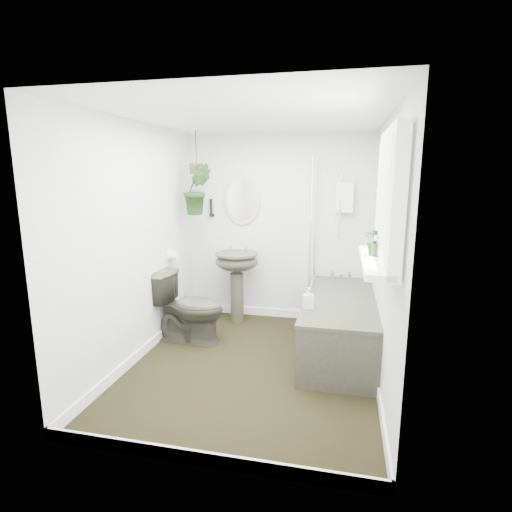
# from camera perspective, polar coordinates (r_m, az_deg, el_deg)

# --- Properties ---
(floor) EXTENTS (2.30, 2.80, 0.02)m
(floor) POSITION_cam_1_polar(r_m,az_deg,el_deg) (4.01, -0.48, -15.46)
(floor) COLOR black
(floor) RESTS_ON ground
(ceiling) EXTENTS (2.30, 2.80, 0.02)m
(ceiling) POSITION_cam_1_polar(r_m,az_deg,el_deg) (3.60, -0.54, 19.54)
(ceiling) COLOR white
(ceiling) RESTS_ON ground
(wall_back) EXTENTS (2.30, 0.02, 2.30)m
(wall_back) POSITION_cam_1_polar(r_m,az_deg,el_deg) (5.00, 3.12, 3.95)
(wall_back) COLOR silver
(wall_back) RESTS_ON ground
(wall_front) EXTENTS (2.30, 0.02, 2.30)m
(wall_front) POSITION_cam_1_polar(r_m,az_deg,el_deg) (2.31, -8.38, -5.14)
(wall_front) COLOR silver
(wall_front) RESTS_ON ground
(wall_left) EXTENTS (0.02, 2.80, 2.30)m
(wall_left) POSITION_cam_1_polar(r_m,az_deg,el_deg) (4.05, -16.74, 1.68)
(wall_left) COLOR silver
(wall_left) RESTS_ON ground
(wall_right) EXTENTS (0.02, 2.80, 2.30)m
(wall_right) POSITION_cam_1_polar(r_m,az_deg,el_deg) (3.56, 18.02, 0.30)
(wall_right) COLOR silver
(wall_right) RESTS_ON ground
(skirting) EXTENTS (2.30, 2.80, 0.10)m
(skirting) POSITION_cam_1_polar(r_m,az_deg,el_deg) (3.98, -0.48, -14.69)
(skirting) COLOR white
(skirting) RESTS_ON floor
(bathtub) EXTENTS (0.72, 1.72, 0.58)m
(bathtub) POSITION_cam_1_polar(r_m,az_deg,el_deg) (4.26, 11.77, -9.61)
(bathtub) COLOR #393A2E
(bathtub) RESTS_ON floor
(bath_screen) EXTENTS (0.04, 0.72, 1.40)m
(bath_screen) POSITION_cam_1_polar(r_m,az_deg,el_deg) (4.51, 8.18, 4.70)
(bath_screen) COLOR silver
(bath_screen) RESTS_ON bathtub
(shower_box) EXTENTS (0.20, 0.10, 0.35)m
(shower_box) POSITION_cam_1_polar(r_m,az_deg,el_deg) (4.82, 12.55, 8.20)
(shower_box) COLOR white
(shower_box) RESTS_ON wall_back
(oval_mirror) EXTENTS (0.46, 0.03, 0.62)m
(oval_mirror) POSITION_cam_1_polar(r_m,az_deg,el_deg) (5.02, -2.04, 8.01)
(oval_mirror) COLOR #C9BB89
(oval_mirror) RESTS_ON wall_back
(wall_sconce) EXTENTS (0.04, 0.04, 0.22)m
(wall_sconce) POSITION_cam_1_polar(r_m,az_deg,el_deg) (5.13, -6.42, 6.90)
(wall_sconce) COLOR black
(wall_sconce) RESTS_ON wall_back
(toilet_roll_holder) EXTENTS (0.11, 0.11, 0.11)m
(toilet_roll_holder) POSITION_cam_1_polar(r_m,az_deg,el_deg) (4.68, -11.79, 0.10)
(toilet_roll_holder) COLOR white
(toilet_roll_holder) RESTS_ON wall_left
(window_recess) EXTENTS (0.08, 1.00, 0.90)m
(window_recess) POSITION_cam_1_polar(r_m,az_deg,el_deg) (2.80, 18.54, 7.70)
(window_recess) COLOR white
(window_recess) RESTS_ON wall_right
(window_sill) EXTENTS (0.18, 1.00, 0.04)m
(window_sill) POSITION_cam_1_polar(r_m,az_deg,el_deg) (2.85, 16.60, -0.68)
(window_sill) COLOR white
(window_sill) RESTS_ON wall_right
(window_blinds) EXTENTS (0.01, 0.86, 0.76)m
(window_blinds) POSITION_cam_1_polar(r_m,az_deg,el_deg) (2.79, 17.61, 7.75)
(window_blinds) COLOR white
(window_blinds) RESTS_ON wall_right
(toilet) EXTENTS (0.79, 0.48, 0.78)m
(toilet) POSITION_cam_1_polar(r_m,az_deg,el_deg) (4.46, -9.53, -7.14)
(toilet) COLOR #393A2E
(toilet) RESTS_ON floor
(pedestal_sink) EXTENTS (0.61, 0.56, 0.88)m
(pedestal_sink) POSITION_cam_1_polar(r_m,az_deg,el_deg) (4.94, -2.73, -4.53)
(pedestal_sink) COLOR #393A2E
(pedestal_sink) RESTS_ON floor
(sill_plant) EXTENTS (0.23, 0.20, 0.23)m
(sill_plant) POSITION_cam_1_polar(r_m,az_deg,el_deg) (2.92, 17.01, 2.25)
(sill_plant) COLOR black
(sill_plant) RESTS_ON window_sill
(hanging_plant) EXTENTS (0.40, 0.36, 0.59)m
(hanging_plant) POSITION_cam_1_polar(r_m,az_deg,el_deg) (4.74, -8.40, 9.41)
(hanging_plant) COLOR black
(hanging_plant) RESTS_ON ceiling
(soap_bottle) EXTENTS (0.11, 0.11, 0.20)m
(soap_bottle) POSITION_cam_1_polar(r_m,az_deg,el_deg) (3.78, 7.50, -5.95)
(soap_bottle) COLOR #2C2828
(soap_bottle) RESTS_ON bathtub
(hanging_pot) EXTENTS (0.16, 0.16, 0.12)m
(hanging_pot) POSITION_cam_1_polar(r_m,az_deg,el_deg) (4.73, -8.49, 12.25)
(hanging_pot) COLOR #4A3C2A
(hanging_pot) RESTS_ON ceiling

